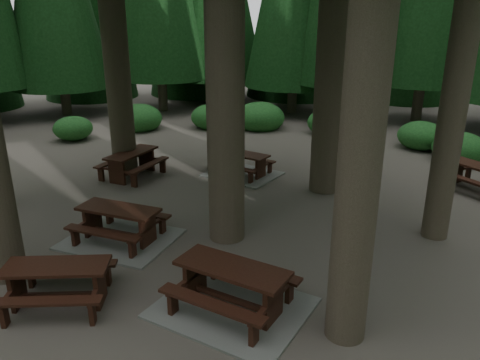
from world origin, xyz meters
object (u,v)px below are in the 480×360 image
(picnic_table_e, at_px, (58,278))
(picnic_table_f, at_px, (120,229))
(picnic_table_a, at_px, (232,294))
(picnic_table_b, at_px, (132,160))
(picnic_table_c, at_px, (243,168))
(picnic_table_d, at_px, (478,174))

(picnic_table_e, height_order, picnic_table_f, picnic_table_f)
(picnic_table_a, height_order, picnic_table_e, picnic_table_a)
(picnic_table_a, relative_size, picnic_table_f, 1.18)
(picnic_table_b, relative_size, picnic_table_f, 0.83)
(picnic_table_a, relative_size, picnic_table_e, 1.28)
(picnic_table_a, bearing_deg, picnic_table_e, -152.74)
(picnic_table_f, bearing_deg, picnic_table_e, -79.53)
(picnic_table_b, bearing_deg, picnic_table_c, -62.19)
(picnic_table_b, distance_m, picnic_table_f, 4.64)
(picnic_table_d, bearing_deg, picnic_table_a, -79.28)
(picnic_table_a, distance_m, picnic_table_b, 8.07)
(picnic_table_f, bearing_deg, picnic_table_a, -23.92)
(picnic_table_d, relative_size, picnic_table_e, 1.00)
(picnic_table_a, xyz_separation_m, picnic_table_f, (-3.47, 1.64, -0.03))
(picnic_table_d, xyz_separation_m, picnic_table_e, (-7.84, -9.19, 0.02))
(picnic_table_e, xyz_separation_m, picnic_table_f, (-0.41, 2.58, -0.25))
(picnic_table_a, height_order, picnic_table_f, picnic_table_a)
(picnic_table_b, height_order, picnic_table_e, picnic_table_b)
(picnic_table_d, height_order, picnic_table_f, picnic_table_f)
(picnic_table_c, height_order, picnic_table_d, picnic_table_d)
(picnic_table_a, xyz_separation_m, picnic_table_c, (-2.37, 7.09, -0.06))
(picnic_table_b, bearing_deg, picnic_table_f, -146.00)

